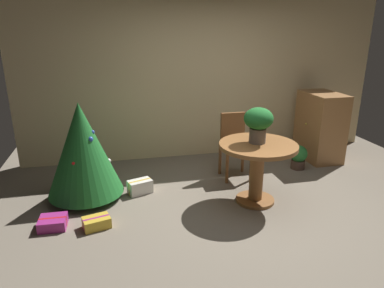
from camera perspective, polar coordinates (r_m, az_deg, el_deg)
The scene contains 11 objects.
ground_plane at distance 4.32m, azimuth 9.36°, elevation -11.18°, with size 6.60×6.60×0.00m, color #756B5B.
back_wall_panel at distance 5.91m, azimuth 2.02°, elevation 10.48°, with size 6.00×0.10×2.60m, color beige.
round_dining_table at distance 4.41m, azimuth 10.52°, elevation -2.62°, with size 0.95×0.95×0.78m.
flower_vase at distance 4.30m, azimuth 10.71°, elevation 3.58°, with size 0.35×0.35×0.43m.
wooden_chair_far at distance 5.16m, azimuth 6.87°, elevation 0.40°, with size 0.40×0.38×0.94m.
holiday_tree at distance 4.59m, azimuth -17.29°, elevation -0.78°, with size 0.95×0.95×1.26m.
gift_box_purple at distance 4.28m, azimuth -21.57°, elevation -11.75°, with size 0.30×0.27×0.12m.
gift_box_cream at distance 4.79m, azimuth -8.40°, elevation -6.85°, with size 0.35×0.27×0.18m.
gift_box_gold at distance 4.13m, azimuth -15.17°, elevation -12.16°, with size 0.33×0.26×0.12m.
wooden_cabinet at distance 6.19m, azimuth 20.02°, elevation 2.70°, with size 0.53×0.80×1.11m.
potted_plant at distance 5.73m, azimuth 16.84°, elevation -1.94°, with size 0.26×0.26×0.38m.
Camera 1 is at (-1.49, -3.46, 2.12)m, focal length 32.98 mm.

